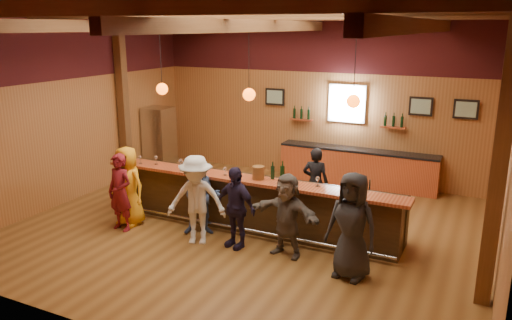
# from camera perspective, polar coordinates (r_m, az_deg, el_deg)

# --- Properties ---
(room) EXTENTS (9.04, 9.00, 4.52)m
(room) POSITION_cam_1_polar(r_m,az_deg,el_deg) (9.47, -0.65, 10.61)
(room) COLOR brown
(room) RESTS_ON ground
(bar_counter) EXTENTS (6.30, 1.07, 1.11)m
(bar_counter) POSITION_cam_1_polar(r_m,az_deg,el_deg) (10.11, -0.29, -4.75)
(bar_counter) COLOR black
(bar_counter) RESTS_ON ground
(back_bar_cabinet) EXTENTS (4.00, 0.52, 0.95)m
(back_bar_cabinet) POSITION_cam_1_polar(r_m,az_deg,el_deg) (12.95, 11.46, -0.80)
(back_bar_cabinet) COLOR #93371A
(back_bar_cabinet) RESTS_ON ground
(window) EXTENTS (0.95, 0.09, 0.95)m
(window) POSITION_cam_1_polar(r_m,az_deg,el_deg) (12.94, 10.36, 6.38)
(window) COLOR silver
(window) RESTS_ON room
(framed_pictures) EXTENTS (5.35, 0.05, 0.45)m
(framed_pictures) POSITION_cam_1_polar(r_m,az_deg,el_deg) (12.72, 14.14, 6.25)
(framed_pictures) COLOR black
(framed_pictures) RESTS_ON room
(wine_shelves) EXTENTS (3.00, 0.18, 0.30)m
(wine_shelves) POSITION_cam_1_polar(r_m,az_deg,el_deg) (12.94, 10.19, 4.46)
(wine_shelves) COLOR #93371A
(wine_shelves) RESTS_ON room
(pendant_lights) EXTENTS (4.24, 0.24, 1.37)m
(pendant_lights) POSITION_cam_1_polar(r_m,az_deg,el_deg) (9.47, -0.80, 7.54)
(pendant_lights) COLOR black
(pendant_lights) RESTS_ON room
(stainless_fridge) EXTENTS (0.70, 0.70, 1.80)m
(stainless_fridge) POSITION_cam_1_polar(r_m,az_deg,el_deg) (14.11, -10.97, 2.30)
(stainless_fridge) COLOR silver
(stainless_fridge) RESTS_ON ground
(customer_orange) EXTENTS (0.82, 0.55, 1.64)m
(customer_orange) POSITION_cam_1_polar(r_m,az_deg,el_deg) (10.43, -14.44, -2.89)
(customer_orange) COLOR orange
(customer_orange) RESTS_ON ground
(customer_redvest) EXTENTS (0.60, 0.42, 1.56)m
(customer_redvest) POSITION_cam_1_polar(r_m,az_deg,el_deg) (10.20, -15.27, -3.59)
(customer_redvest) COLOR maroon
(customer_redvest) RESTS_ON ground
(customer_denim) EXTENTS (0.92, 0.86, 1.51)m
(customer_denim) POSITION_cam_1_polar(r_m,az_deg,el_deg) (9.71, -6.23, -4.22)
(customer_denim) COLOR #415582
(customer_denim) RESTS_ON ground
(customer_white) EXTENTS (1.24, 0.97, 1.69)m
(customer_white) POSITION_cam_1_polar(r_m,az_deg,el_deg) (9.29, -6.83, -4.56)
(customer_white) COLOR silver
(customer_white) RESTS_ON ground
(customer_navy) EXTENTS (0.96, 0.58, 1.53)m
(customer_navy) POSITION_cam_1_polar(r_m,az_deg,el_deg) (9.10, -2.39, -5.42)
(customer_navy) COLOR #211A34
(customer_navy) RESTS_ON ground
(customer_brown) EXTENTS (1.45, 0.66, 1.51)m
(customer_brown) POSITION_cam_1_polar(r_m,az_deg,el_deg) (8.78, 3.54, -6.31)
(customer_brown) COLOR #584F46
(customer_brown) RESTS_ON ground
(customer_dark) EXTENTS (0.94, 0.70, 1.76)m
(customer_dark) POSITION_cam_1_polar(r_m,az_deg,el_deg) (8.13, 10.90, -7.40)
(customer_dark) COLOR black
(customer_dark) RESTS_ON ground
(bartender) EXTENTS (0.59, 0.42, 1.51)m
(bartender) POSITION_cam_1_polar(r_m,az_deg,el_deg) (10.60, 6.80, -2.58)
(bartender) COLOR black
(bartender) RESTS_ON ground
(ice_bucket) EXTENTS (0.23, 0.23, 0.25)m
(ice_bucket) POSITION_cam_1_polar(r_m,az_deg,el_deg) (9.53, 0.28, -1.47)
(ice_bucket) COLOR brown
(ice_bucket) RESTS_ON bar_counter
(bottle_a) EXTENTS (0.07, 0.07, 0.34)m
(bottle_a) POSITION_cam_1_polar(r_m,az_deg,el_deg) (9.54, 1.92, -1.41)
(bottle_a) COLOR black
(bottle_a) RESTS_ON bar_counter
(bottle_b) EXTENTS (0.08, 0.08, 0.38)m
(bottle_b) POSITION_cam_1_polar(r_m,az_deg,el_deg) (9.46, 3.03, -1.48)
(bottle_b) COLOR black
(bottle_b) RESTS_ON bar_counter
(glass_a) EXTENTS (0.08, 0.08, 0.18)m
(glass_a) POSITION_cam_1_polar(r_m,az_deg,el_deg) (10.89, -13.11, 0.26)
(glass_a) COLOR silver
(glass_a) RESTS_ON bar_counter
(glass_b) EXTENTS (0.09, 0.09, 0.19)m
(glass_b) POSITION_cam_1_polar(r_m,az_deg,el_deg) (10.77, -11.37, 0.23)
(glass_b) COLOR silver
(glass_b) RESTS_ON bar_counter
(glass_c) EXTENTS (0.09, 0.09, 0.20)m
(glass_c) POSITION_cam_1_polar(r_m,az_deg,el_deg) (10.35, -8.59, -0.21)
(glass_c) COLOR silver
(glass_c) RESTS_ON bar_counter
(glass_d) EXTENTS (0.08, 0.08, 0.19)m
(glass_d) POSITION_cam_1_polar(r_m,az_deg,el_deg) (10.13, -7.51, -0.55)
(glass_d) COLOR silver
(glass_d) RESTS_ON bar_counter
(glass_e) EXTENTS (0.07, 0.07, 0.17)m
(glass_e) POSITION_cam_1_polar(r_m,az_deg,el_deg) (9.80, -3.57, -1.08)
(glass_e) COLOR silver
(glass_e) RESTS_ON bar_counter
(glass_f) EXTENTS (0.07, 0.07, 0.17)m
(glass_f) POSITION_cam_1_polar(r_m,az_deg,el_deg) (9.26, 3.23, -2.03)
(glass_f) COLOR silver
(glass_f) RESTS_ON bar_counter
(glass_g) EXTENTS (0.08, 0.08, 0.19)m
(glass_g) POSITION_cam_1_polar(r_m,az_deg,el_deg) (9.18, 7.07, -2.20)
(glass_g) COLOR silver
(glass_g) RESTS_ON bar_counter
(glass_h) EXTENTS (0.08, 0.08, 0.18)m
(glass_h) POSITION_cam_1_polar(r_m,az_deg,el_deg) (8.87, 10.78, -2.98)
(glass_h) COLOR silver
(glass_h) RESTS_ON bar_counter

